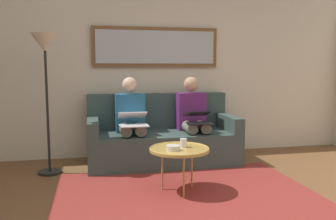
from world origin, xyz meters
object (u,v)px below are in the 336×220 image
Objects in this scene: couch at (162,138)px; framed_mirror at (156,47)px; standing_lamp at (45,59)px; laptop_black at (198,118)px; coffee_table at (179,150)px; bowl at (173,148)px; person_right at (131,118)px; person_left at (193,117)px; laptop_white at (133,120)px; cup at (183,143)px.

framed_mirror is (0.00, -0.39, 1.24)m from couch.
laptop_black is at bearing 178.72° from standing_lamp.
coffee_table is 0.11m from bowl.
coffee_table is 0.54× the size of person_right.
coffee_table is at bearing 67.65° from person_left.
bowl is 0.38× the size of laptop_white.
person_right is at bearing -90.00° from laptop_white.
bowl is 1.13m from laptop_black.
cup is 0.08× the size of person_right.
couch is 1.71× the size of person_left.
couch is at bearing -9.29° from person_left.
standing_lamp is at bearing -32.51° from cup.
coffee_table is 0.37× the size of standing_lamp.
couch reaches higher than bowl.
bowl is at bearing 85.43° from framed_mirror.
cup is 1.90m from standing_lamp.
standing_lamp reaches higher than person_left.
standing_lamp is at bearing 10.62° from couch.
framed_mirror is at bearing -91.95° from coffee_table.
bowl is at bearing 141.77° from standing_lamp.
bowl reaches higher than coffee_table.
person_right is 3.03× the size of laptop_white.
laptop_black reaches higher than cup.
coffee_table is 4.30× the size of bowl.
framed_mirror is at bearing -59.07° from laptop_black.
standing_lamp reaches higher than person_right.
couch is 0.52m from person_right.
laptop_white is (0.42, 0.30, 0.31)m from couch.
framed_mirror is 12.58× the size of bowl.
framed_mirror is 19.89× the size of cup.
framed_mirror is 1.95m from coffee_table.
framed_mirror is 1.23m from laptop_black.
framed_mirror is 1.58m from standing_lamp.
bowl is 1.87m from standing_lamp.
laptop_white is (0.84, -0.01, 0.00)m from laptop_black.
coffee_table is at bearing 145.27° from standing_lamp.
laptop_white is at bearing 58.72° from framed_mirror.
person_right is at bearing -168.83° from standing_lamp.
laptop_black is at bearing 120.93° from framed_mirror.
couch is at bearing -36.44° from laptop_black.
person_right is at bearing 9.29° from couch.
laptop_white reaches higher than cup.
laptop_black is (-0.00, 0.24, 0.02)m from person_left.
cup is 0.26× the size of laptop_black.
bowl is 1.34m from person_left.
framed_mirror is 4.75× the size of laptop_white.
couch reaches higher than cup.
framed_mirror is at bearing -155.29° from standing_lamp.
bowl is (0.08, 0.07, 0.04)m from coffee_table.
framed_mirror reaches higher than cup.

